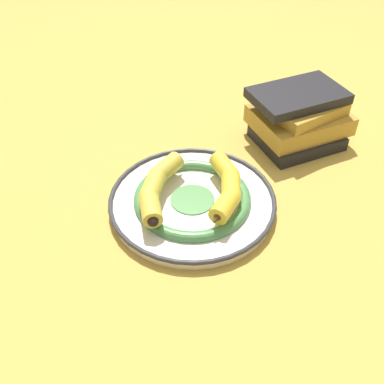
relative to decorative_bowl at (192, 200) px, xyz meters
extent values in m
plane|color=gold|center=(0.00, 0.04, -0.02)|extent=(2.80, 2.80, 0.00)
cylinder|color=white|center=(0.00, 0.00, -0.01)|extent=(0.32, 0.32, 0.02)
torus|color=#4C894C|center=(0.00, 0.00, 0.01)|extent=(0.23, 0.23, 0.02)
cylinder|color=#4C894C|center=(0.00, 0.00, 0.00)|extent=(0.09, 0.09, 0.00)
torus|color=#333338|center=(0.00, 0.00, 0.00)|extent=(0.32, 0.32, 0.01)
cylinder|color=gold|center=(-0.07, 0.02, 0.04)|extent=(0.04, 0.06, 0.04)
cylinder|color=gold|center=(-0.06, -0.04, 0.04)|extent=(0.06, 0.07, 0.04)
cylinder|color=gold|center=(-0.03, -0.09, 0.04)|extent=(0.07, 0.07, 0.04)
sphere|color=gold|center=(-0.07, -0.01, 0.04)|extent=(0.04, 0.04, 0.04)
sphere|color=gold|center=(-0.05, -0.07, 0.04)|extent=(0.04, 0.04, 0.04)
cone|color=#472D19|center=(-0.07, 0.05, 0.04)|extent=(0.03, 0.03, 0.03)
sphere|color=black|center=(-0.01, -0.11, 0.04)|extent=(0.02, 0.02, 0.02)
cylinder|color=yellow|center=(0.08, -0.01, 0.04)|extent=(0.04, 0.06, 0.04)
cylinder|color=yellow|center=(0.06, 0.04, 0.04)|extent=(0.06, 0.07, 0.04)
cylinder|color=yellow|center=(0.02, 0.08, 0.04)|extent=(0.07, 0.06, 0.04)
sphere|color=yellow|center=(0.08, 0.02, 0.04)|extent=(0.04, 0.04, 0.04)
sphere|color=yellow|center=(0.05, 0.07, 0.04)|extent=(0.04, 0.04, 0.04)
cone|color=#472D19|center=(0.08, -0.04, 0.04)|extent=(0.03, 0.04, 0.03)
sphere|color=black|center=(0.00, 0.10, 0.04)|extent=(0.02, 0.02, 0.02)
cube|color=black|center=(0.09, 0.31, 0.00)|extent=(0.22, 0.23, 0.03)
cube|color=white|center=(0.09, 0.31, 0.00)|extent=(0.21, 0.22, 0.02)
cube|color=#B28933|center=(0.08, 0.33, 0.04)|extent=(0.24, 0.25, 0.04)
cube|color=white|center=(0.08, 0.33, 0.04)|extent=(0.23, 0.24, 0.03)
cube|color=#B28933|center=(0.08, 0.33, 0.07)|extent=(0.18, 0.20, 0.03)
cube|color=white|center=(0.09, 0.33, 0.07)|extent=(0.17, 0.19, 0.02)
cube|color=black|center=(0.07, 0.32, 0.10)|extent=(0.22, 0.24, 0.02)
cube|color=white|center=(0.07, 0.33, 0.10)|extent=(0.20, 0.23, 0.02)
camera|label=1|loc=(0.34, -0.53, 0.59)|focal=42.00mm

